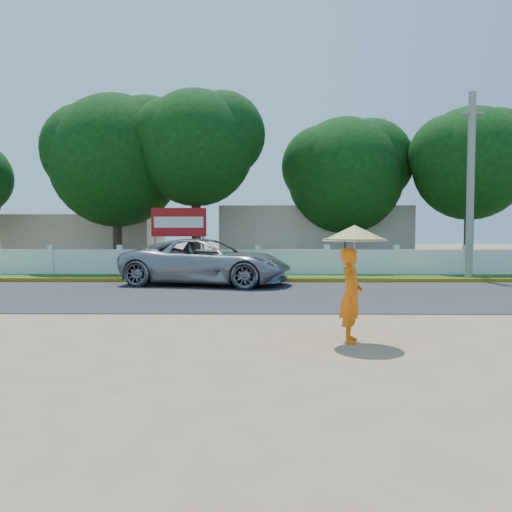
{
  "coord_description": "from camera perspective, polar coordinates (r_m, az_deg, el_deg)",
  "views": [
    {
      "loc": [
        0.1,
        -10.39,
        1.95
      ],
      "look_at": [
        0.0,
        2.0,
        1.3
      ],
      "focal_mm": 35.0,
      "sensor_mm": 36.0,
      "label": 1
    }
  ],
  "objects": [
    {
      "name": "vehicle",
      "position": [
        17.73,
        -5.64,
        -0.66
      ],
      "size": [
        6.36,
        3.91,
        1.65
      ],
      "primitive_type": "imported",
      "rotation": [
        0.0,
        0.0,
        1.36
      ],
      "color": "gray",
      "rests_on": "ground"
    },
    {
      "name": "billboard",
      "position": [
        22.99,
        -8.81,
        3.44
      ],
      "size": [
        2.5,
        0.13,
        2.95
      ],
      "color": "gray",
      "rests_on": "ground"
    },
    {
      "name": "utility_pole",
      "position": [
        21.17,
        23.31,
        7.28
      ],
      "size": [
        0.28,
        0.28,
        7.24
      ],
      "primitive_type": "cylinder",
      "color": "gray",
      "rests_on": "ground"
    },
    {
      "name": "curb",
      "position": [
        18.54,
        0.15,
        -2.79
      ],
      "size": [
        40.0,
        0.18,
        0.16
      ],
      "primitive_type": "cube",
      "color": "yellow",
      "rests_on": "ground"
    },
    {
      "name": "monk_with_parasol",
      "position": [
        8.78,
        10.99,
        -1.13
      ],
      "size": [
        1.12,
        1.12,
        2.03
      ],
      "color": "orange",
      "rests_on": "ground"
    },
    {
      "name": "ground",
      "position": [
        10.58,
        -0.09,
        -7.62
      ],
      "size": [
        120.0,
        120.0,
        0.0
      ],
      "primitive_type": "plane",
      "color": "#9E8460",
      "rests_on": "ground"
    },
    {
      "name": "road",
      "position": [
        15.02,
        0.08,
        -4.42
      ],
      "size": [
        60.0,
        7.0,
        0.02
      ],
      "primitive_type": "cube",
      "color": "#38383A",
      "rests_on": "ground"
    },
    {
      "name": "building_far",
      "position": [
        31.09,
        -18.51,
        1.83
      ],
      "size": [
        8.0,
        5.0,
        2.8
      ],
      "primitive_type": "cube",
      "color": "#B7AD99",
      "rests_on": "ground"
    },
    {
      "name": "building_near",
      "position": [
        28.54,
        6.3,
        2.28
      ],
      "size": [
        10.0,
        6.0,
        3.2
      ],
      "primitive_type": "cube",
      "color": "#B7AD99",
      "rests_on": "ground"
    },
    {
      "name": "tree_row",
      "position": [
        24.74,
        -4.05,
        10.14
      ],
      "size": [
        30.31,
        7.7,
        8.55
      ],
      "color": "#473828",
      "rests_on": "ground"
    },
    {
      "name": "grass_verge",
      "position": [
        20.24,
        0.18,
        -2.49
      ],
      "size": [
        60.0,
        3.5,
        0.03
      ],
      "primitive_type": "cube",
      "color": "#2D601E",
      "rests_on": "ground"
    },
    {
      "name": "fence",
      "position": [
        21.64,
        0.2,
        -0.71
      ],
      "size": [
        40.0,
        0.1,
        1.1
      ],
      "primitive_type": "cube",
      "color": "silver",
      "rests_on": "ground"
    }
  ]
}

